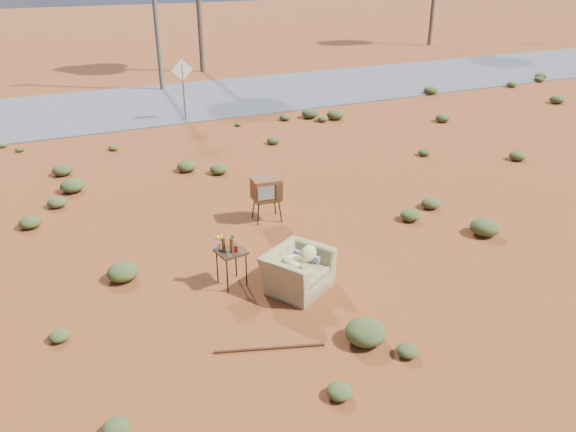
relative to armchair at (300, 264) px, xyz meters
name	(u,v)px	position (x,y,z in m)	size (l,w,h in m)	color
ground	(292,288)	(-0.17, -0.02, -0.45)	(140.00, 140.00, 0.00)	brown
highway	(128,106)	(-0.17, 14.98, -0.43)	(140.00, 7.00, 0.04)	#565659
armchair	(300,264)	(0.00, 0.00, 0.00)	(1.43, 1.36, 0.97)	olive
tv_unit	(266,189)	(0.59, 2.83, 0.29)	(0.67, 0.57, 1.00)	black
side_table	(228,249)	(-1.11, 0.60, 0.26)	(0.54, 0.54, 0.97)	#322212
rusty_bar	(270,348)	(-1.21, -1.42, -0.43)	(0.04, 0.04, 1.68)	#4C2914
road_sign	(183,78)	(1.33, 11.98, 1.05)	(0.78, 0.06, 2.19)	brown
scrub_patch	(179,201)	(-0.99, 4.39, -0.31)	(17.49, 8.07, 0.33)	#424D22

